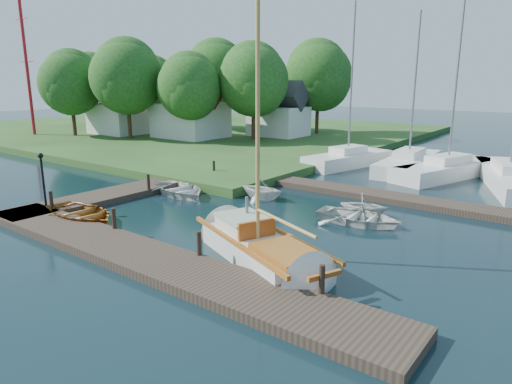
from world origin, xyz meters
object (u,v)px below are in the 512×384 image
Objects in this scene: mooring_post_4 at (148,182)px; tree_6 at (90,81)px; tender_c at (358,215)px; marina_boat_1 at (409,162)px; radio_mast at (26,56)px; dinghy at (81,211)px; mooring_post_2 at (199,243)px; tree_4 at (217,74)px; house_a at (190,111)px; mooring_post_0 at (51,200)px; mooring_post_5 at (214,167)px; lamp_post at (42,172)px; marina_boat_2 at (448,168)px; tender_b at (262,187)px; marina_boat_0 at (348,158)px; tree_5 at (152,83)px; tree_7 at (319,76)px; mooring_post_1 at (114,218)px; tree_0 at (71,83)px; tree_1 at (127,77)px; marina_boat_3 at (509,176)px; mooring_post_3 at (322,279)px; tree_3 at (254,80)px; tender_a at (180,188)px; sailboat at (263,251)px; house_b at (120,111)px; tender_d at (364,203)px; tree_2 at (190,87)px; house_c at (279,114)px.

tree_6 is (-29.00, 16.05, 4.94)m from mooring_post_4.
marina_boat_1 is at bearing 7.76° from tender_c.
dinghy is at bearing -24.19° from radio_mast.
tree_4 is at bearing 130.98° from mooring_post_2.
tender_c is 0.57× the size of house_a.
mooring_post_5 is at bearing 87.14° from mooring_post_0.
radio_mast reaches higher than dinghy.
marina_boat_2 is at bearing 57.38° from lamp_post.
marina_boat_0 is at bearing 1.16° from tender_b.
tree_5 is (-10.00, 4.05, 2.46)m from house_a.
marina_boat_0 is at bearing -52.29° from tree_7.
mooring_post_1 is at bearing -168.01° from marina_boat_0.
mooring_post_0 is 5.02m from mooring_post_4.
marina_boat_1 is 1.21× the size of tree_0.
tree_7 is (12.00, 14.00, 0.11)m from tree_1.
dinghy is 34.93m from tree_5.
radio_mast is (-26.00, 13.00, 6.16)m from lamp_post.
mooring_post_2 is at bearing -169.50° from marina_boat_2.
tree_4 is at bearing 53.66° from marina_boat_3.
mooring_post_3 is 11.09m from tender_b.
tree_3 is at bearing 123.92° from mooring_post_2.
marina_boat_0 is at bearing 1.61° from tender_a.
tree_3 reaches higher than tender_c.
mooring_post_5 is at bearing -40.24° from house_a.
marina_boat_3 reaches higher than tree_5.
sailboat is 0.66× the size of radio_mast.
tree_0 is at bearing 27.12° from radio_mast.
marina_boat_3 is at bearing 30.45° from mooring_post_5.
tree_0 is (-34.11, -3.87, 4.96)m from marina_boat_2.
mooring_post_5 is 4.26m from tender_a.
lamp_post is 2.64m from dinghy.
house_b is 0.39× the size of radio_mast.
mooring_post_3 is 0.20× the size of dinghy.
tree_4 is (-15.00, 22.05, 5.67)m from mooring_post_4.
tender_d reaches higher than mooring_post_1.
tree_2 is (-10.00, 19.05, 3.38)m from lamp_post.
tree_5 reaches higher than mooring_post_0.
tree_0 is 17.89m from tree_3.
marina_boat_0 reaches higher than mooring_post_5.
tender_d is 0.40× the size of house_c.
house_a is (-12.00, 21.00, 1.09)m from lamp_post.
mooring_post_4 is 0.09× the size of tree_1.
house_b is (-25.57, 0.33, 2.20)m from marina_boat_0.
tree_1 is at bearing 67.65° from tender_c.
radio_mast is at bearing 117.18° from marina_boat_2.
mooring_post_4 is at bearing 84.29° from mooring_post_0.
lamp_post is at bearing -62.64° from tree_4.
marina_boat_0 is 16.26m from tree_2.
tender_d is 10.61m from marina_boat_2.
mooring_post_0 is at bearing 178.55° from marina_boat_0.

